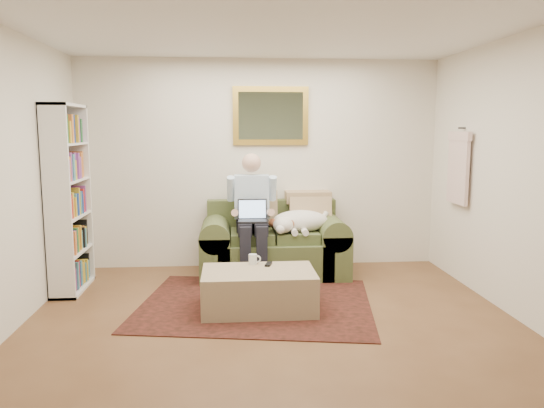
{
  "coord_description": "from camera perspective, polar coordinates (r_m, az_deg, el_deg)",
  "views": [
    {
      "loc": [
        -0.37,
        -4.17,
        1.74
      ],
      "look_at": [
        0.07,
        1.38,
        0.95
      ],
      "focal_mm": 35.0,
      "sensor_mm": 36.0,
      "label": 1
    }
  ],
  "objects": [
    {
      "name": "hanging_shirt",
      "position": [
        6.32,
        19.42,
        4.09
      ],
      "size": [
        0.06,
        0.52,
        0.9
      ],
      "primitive_type": null,
      "color": "beige",
      "rests_on": "room_shell"
    },
    {
      "name": "rug",
      "position": [
        5.4,
        -1.74,
        -10.67
      ],
      "size": [
        2.54,
        2.16,
        0.01
      ],
      "primitive_type": "cube",
      "rotation": [
        0.0,
        0.0,
        -0.16
      ],
      "color": "black",
      "rests_on": "room_shell"
    },
    {
      "name": "coffee_mug",
      "position": [
        5.35,
        -2.08,
        -5.95
      ],
      "size": [
        0.08,
        0.08,
        0.1
      ],
      "primitive_type": "cylinder",
      "color": "white",
      "rests_on": "ottoman"
    },
    {
      "name": "sleeping_dog",
      "position": [
        6.26,
        3.07,
        -1.85
      ],
      "size": [
        0.71,
        0.45,
        0.26
      ],
      "primitive_type": null,
      "color": "white",
      "rests_on": "sofa"
    },
    {
      "name": "laptop",
      "position": [
        6.05,
        -2.1,
        -1.21
      ],
      "size": [
        0.34,
        0.27,
        0.24
      ],
      "color": "black",
      "rests_on": "seated_man"
    },
    {
      "name": "wall_mirror",
      "position": [
        6.66,
        -0.14,
        9.46
      ],
      "size": [
        0.94,
        0.04,
        0.72
      ],
      "color": "gold",
      "rests_on": "room_shell"
    },
    {
      "name": "bookshelf",
      "position": [
        6.07,
        -21.07,
        0.53
      ],
      "size": [
        0.28,
        0.8,
        2.0
      ],
      "primitive_type": null,
      "color": "white",
      "rests_on": "room_shell"
    },
    {
      "name": "seated_man",
      "position": [
        6.13,
        -2.13,
        -1.43
      ],
      "size": [
        0.57,
        0.81,
        1.46
      ],
      "primitive_type": null,
      "color": "#8CB5D8",
      "rests_on": "sofa"
    },
    {
      "name": "tv_remote",
      "position": [
        5.32,
        -0.38,
        -6.48
      ],
      "size": [
        0.09,
        0.16,
        0.02
      ],
      "primitive_type": "cube",
      "rotation": [
        0.0,
        0.0,
        -0.27
      ],
      "color": "black",
      "rests_on": "ottoman"
    },
    {
      "name": "ottoman",
      "position": [
        5.18,
        -1.45,
        -9.27
      ],
      "size": [
        1.08,
        0.69,
        0.39
      ],
      "primitive_type": "cube",
      "rotation": [
        0.0,
        0.0,
        0.0
      ],
      "color": "tan",
      "rests_on": "room_shell"
    },
    {
      "name": "room_shell",
      "position": [
        4.56,
        0.14,
        2.53
      ],
      "size": [
        4.51,
        5.0,
        2.61
      ],
      "color": "brown",
      "rests_on": "ground"
    },
    {
      "name": "sofa",
      "position": [
        6.38,
        0.17,
        -4.97
      ],
      "size": [
        1.73,
        0.88,
        1.04
      ],
      "color": "#576535",
      "rests_on": "room_shell"
    }
  ]
}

